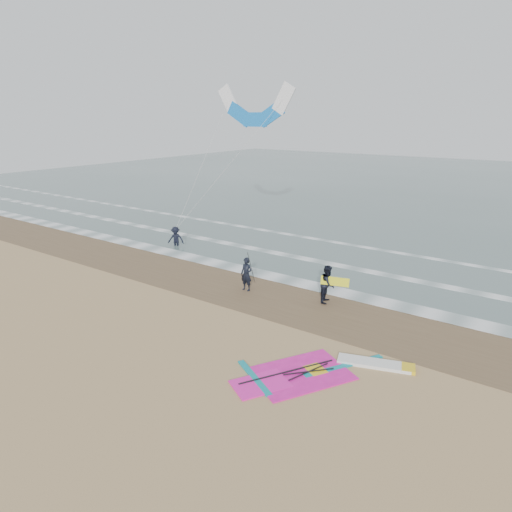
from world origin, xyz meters
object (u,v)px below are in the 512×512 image
Objects in this scene: person_walking at (328,284)px; person_wading at (176,234)px; person_standing at (246,274)px; surf_kite at (255,110)px; windsurf_rig at (321,372)px.

person_walking is 1.06× the size of person_wading.
person_walking reaches higher than person_standing.
person_wading is 0.18× the size of surf_kite.
windsurf_rig is 8.13m from person_standing.
person_standing reaches higher than windsurf_rig.
person_standing is (-6.61, 4.66, 0.81)m from windsurf_rig.
windsurf_rig is at bearing -46.84° from surf_kite.
surf_kite is at bearing 19.96° from person_wading.
windsurf_rig is 3.21× the size of person_wading.
surf_kite is at bearing 41.12° from person_walking.
person_walking is at bearing 115.10° from windsurf_rig.
person_standing is 9.37m from person_wading.
person_standing is 1.01× the size of person_wading.
surf_kite is (3.74, 3.82, 7.86)m from person_wading.
person_wading is at bearing 151.07° from windsurf_rig.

